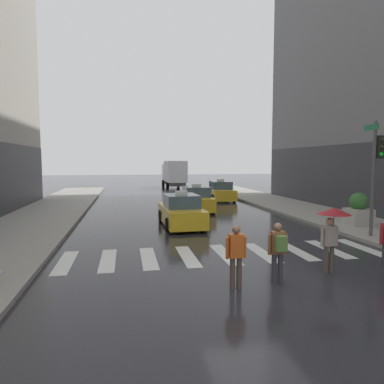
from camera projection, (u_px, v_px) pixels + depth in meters
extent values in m
plane|color=#26262B|center=(256.00, 283.00, 9.49)|extent=(160.00, 160.00, 0.00)
cube|color=silver|center=(66.00, 262.00, 11.42)|extent=(0.50, 2.80, 0.01)
cube|color=silver|center=(108.00, 260.00, 11.67)|extent=(0.50, 2.80, 0.01)
cube|color=silver|center=(149.00, 258.00, 11.92)|extent=(0.50, 2.80, 0.01)
cube|color=silver|center=(188.00, 256.00, 12.17)|extent=(0.50, 2.80, 0.01)
cube|color=silver|center=(225.00, 254.00, 12.42)|extent=(0.50, 2.80, 0.01)
cube|color=silver|center=(261.00, 252.00, 12.67)|extent=(0.50, 2.80, 0.01)
cube|color=silver|center=(296.00, 250.00, 12.92)|extent=(0.50, 2.80, 0.01)
cube|color=silver|center=(329.00, 249.00, 13.17)|extent=(0.50, 2.80, 0.01)
cube|color=silver|center=(361.00, 247.00, 13.42)|extent=(0.50, 2.80, 0.01)
cylinder|color=#47474C|center=(373.00, 179.00, 14.57)|extent=(0.14, 0.14, 4.80)
cube|color=black|center=(379.00, 147.00, 14.49)|extent=(0.30, 0.26, 0.95)
sphere|color=#28231E|center=(382.00, 140.00, 14.33)|extent=(0.17, 0.17, 0.17)
sphere|color=#28231E|center=(382.00, 147.00, 14.35)|extent=(0.17, 0.17, 0.17)
sphere|color=green|center=(381.00, 154.00, 14.38)|extent=(0.17, 0.17, 0.17)
cube|color=#196638|center=(371.00, 127.00, 14.55)|extent=(0.04, 0.84, 0.24)
cube|color=gold|center=(181.00, 215.00, 17.87)|extent=(1.91, 4.54, 0.84)
cube|color=#384C5B|center=(181.00, 201.00, 17.71)|extent=(1.65, 2.14, 0.64)
cube|color=silver|center=(181.00, 193.00, 17.68)|extent=(0.61, 0.26, 0.18)
cylinder|color=black|center=(161.00, 216.00, 19.03)|extent=(0.24, 0.67, 0.66)
cylinder|color=black|center=(192.00, 215.00, 19.39)|extent=(0.24, 0.67, 0.66)
cylinder|color=black|center=(168.00, 225.00, 16.40)|extent=(0.24, 0.67, 0.66)
cylinder|color=black|center=(204.00, 223.00, 16.76)|extent=(0.24, 0.67, 0.66)
cube|color=#F2EAB2|center=(163.00, 209.00, 19.95)|extent=(0.20, 0.05, 0.14)
cube|color=#F2EAB2|center=(185.00, 208.00, 20.21)|extent=(0.20, 0.05, 0.14)
cube|color=gold|center=(196.00, 202.00, 23.45)|extent=(1.98, 4.57, 0.84)
cube|color=#384C5B|center=(196.00, 191.00, 23.29)|extent=(1.69, 2.16, 0.64)
cube|color=silver|center=(196.00, 185.00, 23.25)|extent=(0.61, 0.26, 0.18)
cylinder|color=black|center=(181.00, 204.00, 24.68)|extent=(0.25, 0.67, 0.66)
cylinder|color=black|center=(205.00, 203.00, 24.93)|extent=(0.25, 0.67, 0.66)
cylinder|color=black|center=(186.00, 209.00, 22.02)|extent=(0.25, 0.67, 0.66)
cylinder|color=black|center=(213.00, 208.00, 22.26)|extent=(0.25, 0.67, 0.66)
cube|color=#F2EAB2|center=(183.00, 198.00, 25.59)|extent=(0.20, 0.05, 0.14)
cube|color=#F2EAB2|center=(200.00, 198.00, 25.78)|extent=(0.20, 0.05, 0.14)
cube|color=gold|center=(220.00, 194.00, 29.63)|extent=(2.04, 4.59, 0.84)
cube|color=#384C5B|center=(221.00, 185.00, 29.47)|extent=(1.71, 2.18, 0.64)
cube|color=silver|center=(221.00, 180.00, 29.44)|extent=(0.61, 0.27, 0.18)
cylinder|color=black|center=(208.00, 195.00, 30.87)|extent=(0.26, 0.67, 0.66)
cylinder|color=black|center=(226.00, 195.00, 31.10)|extent=(0.26, 0.67, 0.66)
cylinder|color=black|center=(213.00, 198.00, 28.21)|extent=(0.26, 0.67, 0.66)
cylinder|color=black|center=(234.00, 198.00, 28.43)|extent=(0.26, 0.67, 0.66)
cube|color=#F2EAB2|center=(208.00, 191.00, 31.79)|extent=(0.20, 0.05, 0.14)
cube|color=#F2EAB2|center=(222.00, 191.00, 31.95)|extent=(0.20, 0.05, 0.14)
cube|color=#2D2D2D|center=(174.00, 183.00, 43.27)|extent=(1.86, 6.62, 0.40)
cube|color=silver|center=(170.00, 172.00, 46.38)|extent=(2.12, 1.82, 2.10)
cube|color=#384C5B|center=(170.00, 169.00, 47.25)|extent=(1.89, 0.06, 0.95)
cube|color=silver|center=(175.00, 171.00, 42.26)|extent=(2.24, 4.82, 2.50)
cylinder|color=black|center=(163.00, 183.00, 46.12)|extent=(0.29, 0.90, 0.90)
cylinder|color=black|center=(178.00, 183.00, 46.51)|extent=(0.29, 0.90, 0.90)
cylinder|color=black|center=(168.00, 185.00, 41.68)|extent=(0.29, 0.90, 0.90)
cylinder|color=black|center=(184.00, 185.00, 42.07)|extent=(0.29, 0.90, 0.90)
cylinder|color=#473D33|center=(326.00, 259.00, 10.28)|extent=(0.14, 0.14, 0.82)
cylinder|color=#473D33|center=(331.00, 259.00, 10.32)|extent=(0.14, 0.14, 0.82)
cube|color=gray|center=(329.00, 236.00, 10.24)|extent=(0.36, 0.24, 0.60)
sphere|color=#9E7051|center=(330.00, 221.00, 10.20)|extent=(0.22, 0.22, 0.22)
cylinder|color=gray|center=(322.00, 237.00, 10.20)|extent=(0.09, 0.09, 0.55)
cylinder|color=gray|center=(337.00, 237.00, 10.29)|extent=(0.09, 0.09, 0.55)
cylinder|color=#4C4C4C|center=(334.00, 225.00, 10.23)|extent=(0.02, 0.02, 1.00)
cone|color=maroon|center=(334.00, 211.00, 10.20)|extent=(0.96, 0.96, 0.20)
cylinder|color=#333338|center=(274.00, 268.00, 9.41)|extent=(0.14, 0.14, 0.82)
cylinder|color=#333338|center=(280.00, 268.00, 9.45)|extent=(0.14, 0.14, 0.82)
cube|color=brown|center=(278.00, 242.00, 9.37)|extent=(0.36, 0.24, 0.60)
sphere|color=brown|center=(278.00, 227.00, 9.33)|extent=(0.22, 0.22, 0.22)
cylinder|color=brown|center=(270.00, 245.00, 9.33)|extent=(0.09, 0.09, 0.55)
cylinder|color=brown|center=(286.00, 244.00, 9.41)|extent=(0.09, 0.09, 0.55)
cube|color=#4C7233|center=(281.00, 244.00, 9.15)|extent=(0.28, 0.18, 0.40)
cylinder|color=#333338|center=(384.00, 257.00, 10.57)|extent=(0.14, 0.14, 0.82)
cylinder|color=maroon|center=(381.00, 235.00, 10.49)|extent=(0.09, 0.09, 0.55)
cylinder|color=#473D33|center=(232.00, 273.00, 9.04)|extent=(0.14, 0.14, 0.82)
cylinder|color=#473D33|center=(239.00, 273.00, 9.07)|extent=(0.14, 0.14, 0.82)
cube|color=#BF5119|center=(236.00, 246.00, 8.99)|extent=(0.36, 0.24, 0.60)
sphere|color=brown|center=(236.00, 230.00, 8.95)|extent=(0.22, 0.22, 0.22)
cylinder|color=#BF5119|center=(227.00, 248.00, 8.95)|extent=(0.09, 0.09, 0.55)
cylinder|color=#BF5119|center=(245.00, 247.00, 9.04)|extent=(0.09, 0.09, 0.55)
cylinder|color=#B2B2B7|center=(1.00, 273.00, 8.90)|extent=(0.12, 0.09, 0.09)
cube|color=#A8A399|center=(358.00, 217.00, 17.40)|extent=(1.10, 1.10, 0.80)
sphere|color=#33662D|center=(359.00, 202.00, 17.33)|extent=(0.90, 0.90, 0.90)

